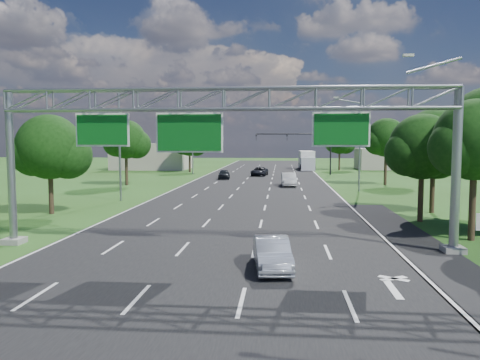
# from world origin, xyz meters

# --- Properties ---
(ground) EXTENTS (220.00, 220.00, 0.00)m
(ground) POSITION_xyz_m (0.00, 30.00, 0.00)
(ground) COLOR #274815
(ground) RESTS_ON ground
(road) EXTENTS (18.00, 180.00, 0.02)m
(road) POSITION_xyz_m (0.00, 30.00, 0.00)
(road) COLOR black
(road) RESTS_ON ground
(road_flare) EXTENTS (3.00, 30.00, 0.02)m
(road_flare) POSITION_xyz_m (10.20, 14.00, 0.00)
(road_flare) COLOR black
(road_flare) RESTS_ON ground
(sign_gantry) EXTENTS (23.50, 1.00, 9.56)m
(sign_gantry) POSITION_xyz_m (0.33, 12.00, 6.89)
(sign_gantry) COLOR gray
(sign_gantry) RESTS_ON ground
(traffic_signal) EXTENTS (12.21, 0.24, 7.00)m
(traffic_signal) POSITION_xyz_m (7.48, 65.00, 5.17)
(traffic_signal) COLOR black
(traffic_signal) RESTS_ON ground
(streetlight_l_near) EXTENTS (2.97, 0.22, 10.16)m
(streetlight_l_near) POSITION_xyz_m (-11.30, 30.00, 5.58)
(streetlight_l_near) COLOR gray
(streetlight_l_near) RESTS_ON ground
(streetlight_l_far) EXTENTS (2.97, 0.22, 10.16)m
(streetlight_l_far) POSITION_xyz_m (-11.30, 65.00, 5.58)
(streetlight_l_far) COLOR gray
(streetlight_l_far) RESTS_ON ground
(streetlight_r_mid) EXTENTS (2.97, 0.22, 10.16)m
(streetlight_r_mid) POSITION_xyz_m (11.30, 40.00, 5.58)
(streetlight_r_mid) COLOR gray
(streetlight_r_mid) RESTS_ON ground
(tree_cluster_right) EXTENTS (9.91, 14.60, 8.68)m
(tree_cluster_right) POSITION_xyz_m (14.80, 19.19, 5.31)
(tree_cluster_right) COLOR #2D2116
(tree_cluster_right) RESTS_ON ground
(tree_verge_la) EXTENTS (5.76, 4.80, 7.40)m
(tree_verge_la) POSITION_xyz_m (-13.92, 22.04, 4.76)
(tree_verge_la) COLOR #2D2116
(tree_verge_la) RESTS_ON ground
(tree_verge_lb) EXTENTS (5.76, 4.80, 8.06)m
(tree_verge_lb) POSITION_xyz_m (-15.92, 45.04, 5.41)
(tree_verge_lb) COLOR #2D2116
(tree_verge_lb) RESTS_ON ground
(tree_verge_lc) EXTENTS (5.76, 4.80, 7.62)m
(tree_verge_lc) POSITION_xyz_m (-12.92, 70.04, 4.98)
(tree_verge_lc) COLOR #2D2116
(tree_verge_lc) RESTS_ON ground
(tree_verge_rd) EXTENTS (5.76, 4.80, 8.28)m
(tree_verge_rd) POSITION_xyz_m (16.08, 48.04, 5.63)
(tree_verge_rd) COLOR #2D2116
(tree_verge_rd) RESTS_ON ground
(tree_verge_re) EXTENTS (5.76, 4.80, 7.84)m
(tree_verge_re) POSITION_xyz_m (14.08, 78.04, 5.20)
(tree_verge_re) COLOR #2D2116
(tree_verge_re) RESTS_ON ground
(building_left) EXTENTS (14.00, 10.00, 5.00)m
(building_left) POSITION_xyz_m (-22.00, 78.00, 2.50)
(building_left) COLOR #AEA092
(building_left) RESTS_ON ground
(building_right) EXTENTS (12.00, 9.00, 4.00)m
(building_right) POSITION_xyz_m (24.00, 82.00, 2.00)
(building_right) COLOR #AEA092
(building_right) RESTS_ON ground
(silver_sedan) EXTENTS (1.89, 4.22, 1.34)m
(silver_sedan) POSITION_xyz_m (2.74, 8.25, 0.67)
(silver_sedan) COLOR silver
(silver_sedan) RESTS_ON ground
(car_queue_b) EXTENTS (2.77, 5.11, 1.36)m
(car_queue_b) POSITION_xyz_m (-0.31, 62.08, 0.68)
(car_queue_b) COLOR black
(car_queue_b) RESTS_ON ground
(car_queue_c) EXTENTS (1.89, 4.08, 1.35)m
(car_queue_c) POSITION_xyz_m (-5.10, 55.34, 0.68)
(car_queue_c) COLOR black
(car_queue_c) RESTS_ON ground
(car_queue_d) EXTENTS (1.89, 4.89, 1.59)m
(car_queue_d) POSITION_xyz_m (4.02, 45.46, 0.79)
(car_queue_d) COLOR #BCBCBC
(car_queue_d) RESTS_ON ground
(box_truck) EXTENTS (2.90, 9.37, 3.53)m
(box_truck) POSITION_xyz_m (8.00, 79.88, 1.69)
(box_truck) COLOR silver
(box_truck) RESTS_ON ground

